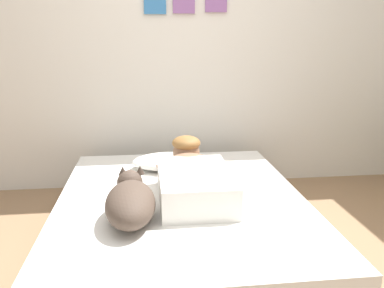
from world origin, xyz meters
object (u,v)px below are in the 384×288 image
Objects in this scene: coffee_cup at (213,170)px; bed at (181,222)px; dog at (130,201)px; pillow at (168,161)px; cell_phone at (222,190)px; person_lying at (192,175)px.

bed is at bearing -126.06° from coffee_cup.
dog reaches higher than coffee_cup.
cell_phone is at bearing -57.30° from pillow.
coffee_cup is at bearing 48.93° from dog.
bed is 0.48m from coffee_cup.
person_lying is at bearing -122.64° from coffee_cup.
dog is 0.66m from cell_phone.
person_lying is 7.36× the size of coffee_cup.
person_lying is at bearing -75.27° from pillow.
dog is at bearing -106.71° from pillow.
bed is 15.30× the size of coffee_cup.
dog is at bearing -148.71° from cell_phone.
coffee_cup reaches higher than bed.
cell_phone is (0.56, 0.34, -0.10)m from dog.
dog is at bearing -131.07° from coffee_cup.
bed is 13.66× the size of cell_phone.
pillow is 0.49m from person_lying.
coffee_cup is at bearing -31.46° from pillow.
dog is (-0.25, -0.82, 0.05)m from pillow.
coffee_cup is at bearing 53.94° from bed.
cell_phone is at bearing 12.71° from bed.
cell_phone is at bearing -3.56° from person_lying.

